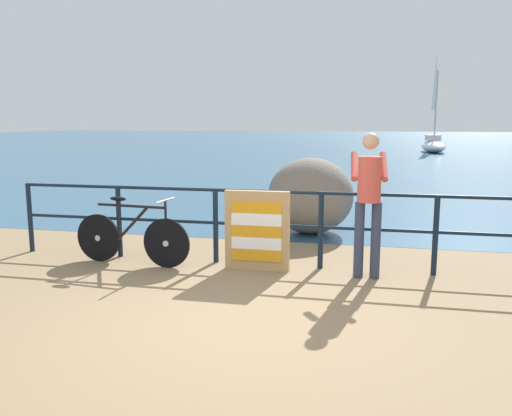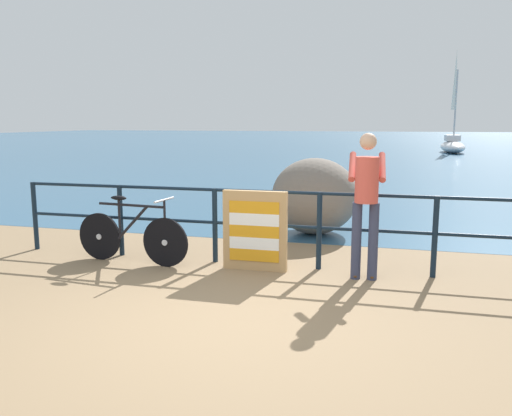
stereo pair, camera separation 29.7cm
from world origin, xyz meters
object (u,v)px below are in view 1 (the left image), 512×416
(bicycle, at_px, (132,236))
(sailboat, at_px, (433,141))
(breakwater_boulder_main, at_px, (311,196))
(person_at_railing, at_px, (369,198))
(folded_deckchair_stack, at_px, (257,231))

(bicycle, xyz_separation_m, sailboat, (6.89, 27.66, 0.32))
(sailboat, bearing_deg, bicycle, -16.04)
(sailboat, bearing_deg, breakwater_boulder_main, -12.81)
(person_at_railing, xyz_separation_m, folded_deckchair_stack, (-1.39, 0.02, -0.47))
(bicycle, xyz_separation_m, breakwater_boulder_main, (2.12, 2.54, 0.26))
(breakwater_boulder_main, height_order, sailboat, sailboat)
(breakwater_boulder_main, relative_size, sailboat, 0.24)
(bicycle, distance_m, breakwater_boulder_main, 3.31)
(bicycle, height_order, person_at_railing, person_at_railing)
(breakwater_boulder_main, bearing_deg, sailboat, 79.25)
(bicycle, bearing_deg, breakwater_boulder_main, 55.86)
(folded_deckchair_stack, bearing_deg, person_at_railing, -1.02)
(person_at_railing, xyz_separation_m, breakwater_boulder_main, (-0.98, 2.47, -0.34))
(person_at_railing, relative_size, folded_deckchair_stack, 1.71)
(sailboat, bearing_deg, folded_deckchair_stack, -12.71)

